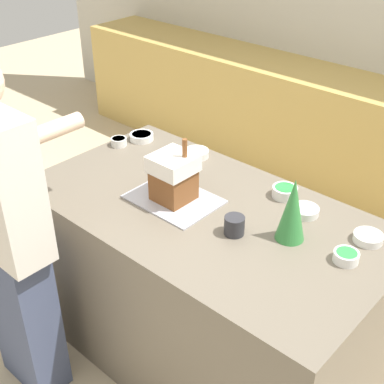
% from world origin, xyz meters
% --- Properties ---
extents(ground_plane, '(12.00, 12.00, 0.00)m').
position_xyz_m(ground_plane, '(0.00, 0.00, 0.00)').
color(ground_plane, '#C6B28E').
extents(back_cabinet_block, '(6.00, 0.60, 0.94)m').
position_xyz_m(back_cabinet_block, '(0.00, 2.02, 0.47)').
color(back_cabinet_block, tan).
rests_on(back_cabinet_block, ground_plane).
extents(kitchen_island, '(1.77, 0.97, 0.94)m').
position_xyz_m(kitchen_island, '(0.00, 0.00, 0.47)').
color(kitchen_island, '#6B6051').
rests_on(kitchen_island, ground_plane).
extents(baking_tray, '(0.42, 0.32, 0.01)m').
position_xyz_m(baking_tray, '(-0.17, -0.04, 0.94)').
color(baking_tray, '#B2B2BC').
rests_on(baking_tray, kitchen_island).
extents(gingerbread_house, '(0.19, 0.19, 0.32)m').
position_xyz_m(gingerbread_house, '(-0.17, -0.04, 1.07)').
color(gingerbread_house, brown).
rests_on(gingerbread_house, baking_tray).
extents(decorative_tree, '(0.13, 0.13, 0.29)m').
position_xyz_m(decorative_tree, '(0.42, 0.07, 1.09)').
color(decorative_tree, '#33843D').
rests_on(decorative_tree, kitchen_island).
extents(candy_bowl_far_right, '(0.09, 0.09, 0.05)m').
position_xyz_m(candy_bowl_far_right, '(-0.80, 0.17, 0.96)').
color(candy_bowl_far_right, silver).
rests_on(candy_bowl_far_right, kitchen_island).
extents(candy_bowl_behind_tray, '(0.12, 0.12, 0.05)m').
position_xyz_m(candy_bowl_behind_tray, '(0.21, 0.34, 0.97)').
color(candy_bowl_behind_tray, white).
rests_on(candy_bowl_behind_tray, kitchen_island).
extents(candy_bowl_center_rear, '(0.14, 0.14, 0.04)m').
position_xyz_m(candy_bowl_center_rear, '(-0.76, 0.31, 0.96)').
color(candy_bowl_center_rear, white).
rests_on(candy_bowl_center_rear, kitchen_island).
extents(candy_bowl_beside_tree, '(0.13, 0.13, 0.04)m').
position_xyz_m(candy_bowl_beside_tree, '(0.37, 0.28, 0.96)').
color(candy_bowl_beside_tree, silver).
rests_on(candy_bowl_beside_tree, kitchen_island).
extents(candy_bowl_far_left, '(0.13, 0.13, 0.04)m').
position_xyz_m(candy_bowl_far_left, '(0.68, 0.28, 0.96)').
color(candy_bowl_far_left, white).
rests_on(candy_bowl_far_left, kitchen_island).
extents(candy_bowl_near_tray_left, '(0.14, 0.14, 0.04)m').
position_xyz_m(candy_bowl_near_tray_left, '(-0.38, 0.37, 0.96)').
color(candy_bowl_near_tray_left, silver).
rests_on(candy_bowl_near_tray_left, kitchen_island).
extents(candy_bowl_front_corner, '(0.11, 0.11, 0.04)m').
position_xyz_m(candy_bowl_front_corner, '(0.68, 0.09, 0.96)').
color(candy_bowl_front_corner, white).
rests_on(candy_bowl_front_corner, kitchen_island).
extents(mug, '(0.09, 0.09, 0.09)m').
position_xyz_m(mug, '(0.22, -0.06, 0.98)').
color(mug, '#2D2D33').
rests_on(mug, kitchen_island).
extents(person, '(0.46, 0.57, 1.73)m').
position_xyz_m(person, '(-0.54, -0.72, 0.90)').
color(person, '#424C6B').
rests_on(person, ground_plane).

